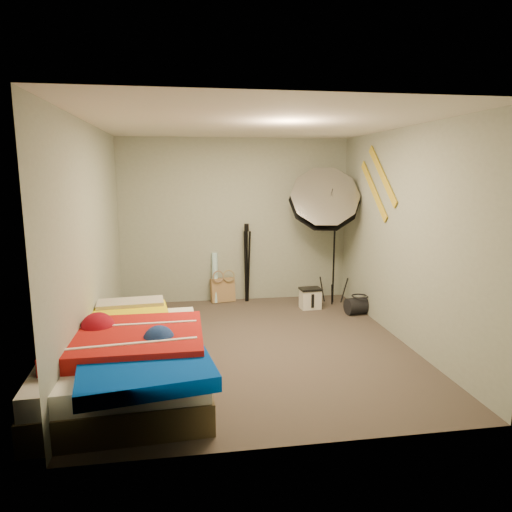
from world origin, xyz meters
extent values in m
plane|color=#4B3F37|center=(0.00, 0.00, 0.00)|extent=(4.00, 4.00, 0.00)
plane|color=silver|center=(0.00, 0.00, 2.50)|extent=(4.00, 4.00, 0.00)
plane|color=#99A291|center=(0.00, 2.00, 1.25)|extent=(3.50, 0.00, 3.50)
plane|color=#99A291|center=(0.00, -2.00, 1.25)|extent=(3.50, 0.00, 3.50)
plane|color=#99A291|center=(-1.75, 0.00, 1.25)|extent=(0.00, 4.00, 4.00)
plane|color=#99A291|center=(1.75, 0.00, 1.25)|extent=(0.00, 4.00, 4.00)
cube|color=tan|center=(-0.22, 1.90, 0.19)|extent=(0.40, 0.23, 0.38)
cylinder|color=#63C0D5|center=(-0.34, 1.90, 0.38)|extent=(0.10, 0.22, 0.77)
cube|color=silver|center=(1.03, 1.34, 0.14)|extent=(0.30, 0.22, 0.29)
cylinder|color=black|center=(1.65, 0.98, 0.12)|extent=(0.42, 0.29, 0.24)
cube|color=gold|center=(1.73, 0.60, 1.95)|extent=(0.02, 0.91, 0.78)
cube|color=gold|center=(1.73, 0.85, 1.75)|extent=(0.02, 0.91, 0.78)
cube|color=#4F4127|center=(-1.34, -0.83, 0.13)|extent=(1.52, 2.09, 0.26)
cube|color=white|center=(-1.34, -0.83, 0.35)|extent=(1.48, 2.05, 0.18)
cube|color=yellow|center=(-1.52, -0.39, 0.48)|extent=(1.22, 1.10, 0.14)
cube|color=#B41613|center=(-1.28, -0.98, 0.50)|extent=(1.27, 1.07, 0.16)
cube|color=#0040C3|center=(-1.10, -1.58, 0.47)|extent=(1.12, 0.96, 0.12)
cube|color=#C08D97|center=(-1.39, 0.03, 0.53)|extent=(0.73, 0.38, 0.14)
cylinder|color=black|center=(1.46, 1.60, 0.84)|extent=(0.04, 0.04, 1.68)
cube|color=black|center=(1.46, 1.60, 1.62)|extent=(0.08, 0.08, 0.10)
cone|color=silver|center=(1.26, 1.51, 1.57)|extent=(1.37, 1.07, 1.23)
cylinder|color=black|center=(0.15, 1.87, 0.55)|extent=(0.04, 0.04, 1.10)
cube|color=black|center=(0.15, 1.87, 1.16)|extent=(0.08, 0.08, 0.11)
camera|label=1|loc=(-0.77, -4.97, 1.99)|focal=32.00mm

